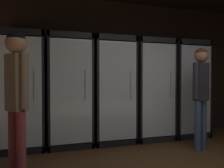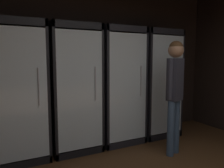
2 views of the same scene
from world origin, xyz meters
The scene contains 8 objects.
wall_back centered at (0.00, 3.03, 1.40)m, with size 6.00×0.06×2.80m, color black.
cooler_far_left centered at (-2.00, 2.70, 0.96)m, with size 0.76×0.68×1.97m.
cooler_left centered at (-1.19, 2.70, 0.97)m, with size 0.76×0.68×1.97m.
cooler_center centered at (-0.39, 2.70, 0.97)m, with size 0.76×0.68×1.97m.
cooler_right centered at (0.42, 2.70, 0.97)m, with size 0.76×0.68×1.97m.
cooler_far_right centered at (1.22, 2.70, 0.97)m, with size 0.76×0.68×1.97m.
shopper_near centered at (0.89, 1.79, 1.08)m, with size 0.35×0.23×1.71m.
shopper_far centered at (-1.86, 1.38, 1.09)m, with size 0.26×0.29×1.71m.
Camera 1 is at (-1.45, -1.07, 1.18)m, focal length 32.58 mm.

